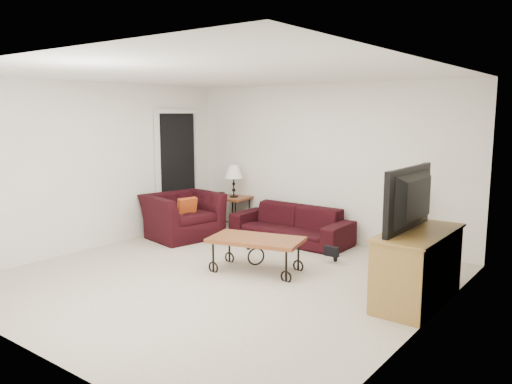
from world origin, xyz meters
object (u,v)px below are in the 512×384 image
(sofa, at_px, (291,224))
(side_table_left, at_px, (234,213))
(backpack, at_px, (336,247))
(armchair, at_px, (183,216))
(coffee_table, at_px, (256,255))
(lamp_right, at_px, (409,202))
(tv_stand, at_px, (418,267))
(television, at_px, (419,199))
(lamp_left, at_px, (234,181))
(side_table_right, at_px, (407,240))

(sofa, bearing_deg, side_table_left, 172.28)
(backpack, bearing_deg, side_table_left, 155.04)
(backpack, bearing_deg, armchair, 178.13)
(sofa, xyz_separation_m, coffee_table, (0.48, -1.56, -0.06))
(lamp_right, bearing_deg, side_table_left, 180.00)
(sofa, distance_m, coffee_table, 1.63)
(armchair, relative_size, tv_stand, 0.85)
(coffee_table, height_order, television, television)
(lamp_left, relative_size, armchair, 0.50)
(sofa, relative_size, armchair, 1.74)
(lamp_left, height_order, lamp_right, lamp_left)
(sofa, distance_m, backpack, 1.24)
(armchair, xyz_separation_m, television, (4.08, -0.51, 0.77))
(lamp_left, relative_size, television, 0.48)
(lamp_left, bearing_deg, television, -21.90)
(television, bearing_deg, coffee_table, -84.60)
(sofa, distance_m, side_table_left, 1.34)
(side_table_left, bearing_deg, backpack, -16.86)
(armchair, bearing_deg, side_table_left, -1.17)
(lamp_left, relative_size, tv_stand, 0.43)
(side_table_right, xyz_separation_m, backpack, (-0.73, -0.74, -0.06))
(lamp_right, bearing_deg, television, -66.42)
(coffee_table, bearing_deg, armchair, 161.04)
(lamp_right, height_order, armchair, lamp_right)
(side_table_right, relative_size, armchair, 0.49)
(sofa, relative_size, coffee_table, 1.65)
(side_table_left, height_order, coffee_table, side_table_left)
(armchair, bearing_deg, lamp_left, -1.17)
(lamp_left, distance_m, tv_stand, 4.18)
(lamp_left, xyz_separation_m, armchair, (-0.24, -1.03, -0.48))
(sofa, relative_size, side_table_right, 3.56)
(lamp_right, height_order, backpack, lamp_right)
(lamp_right, xyz_separation_m, backpack, (-0.73, -0.74, -0.61))
(lamp_right, xyz_separation_m, armchair, (-3.41, -1.03, -0.46))
(side_table_left, relative_size, side_table_right, 1.03)
(sofa, xyz_separation_m, side_table_right, (1.84, 0.18, -0.01))
(lamp_left, distance_m, lamp_right, 3.17)
(lamp_left, bearing_deg, backpack, -16.86)
(armchair, height_order, television, television)
(armchair, bearing_deg, tv_stand, -85.06)
(coffee_table, relative_size, armchair, 1.06)
(lamp_right, height_order, television, television)
(backpack, bearing_deg, sofa, 145.16)
(armchair, relative_size, backpack, 2.66)
(lamp_left, distance_m, coffee_table, 2.59)
(tv_stand, bearing_deg, backpack, 150.51)
(side_table_left, height_order, tv_stand, tv_stand)
(coffee_table, bearing_deg, tv_stand, 5.35)
(coffee_table, height_order, tv_stand, tv_stand)
(sofa, bearing_deg, lamp_left, 172.28)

